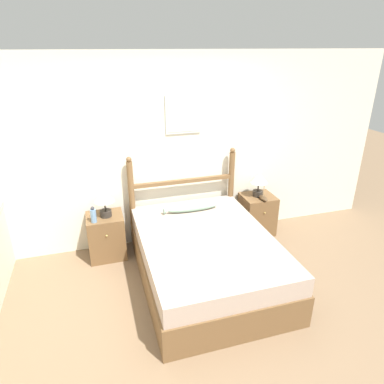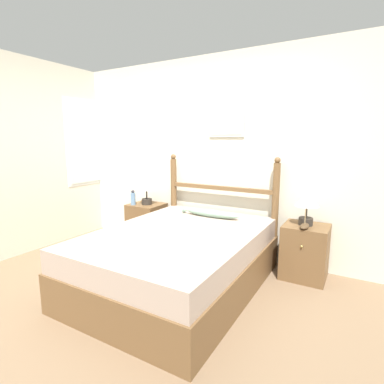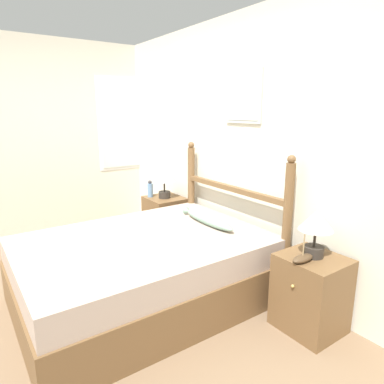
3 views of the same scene
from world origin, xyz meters
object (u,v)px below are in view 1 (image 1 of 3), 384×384
(table_lamp_left, at_px, (104,199))
(table_lamp_right, at_px, (259,180))
(nightstand_left, at_px, (107,236))
(nightstand_right, at_px, (257,214))
(fish_pillow, at_px, (192,208))
(model_boat, at_px, (263,198))
(bottle, at_px, (93,215))
(bed, at_px, (206,258))

(table_lamp_left, distance_m, table_lamp_right, 2.14)
(nightstand_left, distance_m, nightstand_right, 2.17)
(nightstand_right, height_order, fish_pillow, fish_pillow)
(model_boat, height_order, fish_pillow, model_boat)
(nightstand_right, bearing_deg, table_lamp_right, 148.73)
(table_lamp_left, xyz_separation_m, table_lamp_right, (2.14, 0.02, 0.00))
(nightstand_right, relative_size, table_lamp_left, 1.65)
(nightstand_left, height_order, nightstand_right, same)
(model_boat, distance_m, fish_pillow, 1.06)
(model_boat, bearing_deg, bottle, 179.91)
(bed, distance_m, bottle, 1.47)
(bed, bearing_deg, table_lamp_left, 141.78)
(bed, relative_size, table_lamp_right, 5.76)
(bed, xyz_separation_m, model_boat, (1.09, 0.72, 0.33))
(nightstand_right, height_order, table_lamp_right, table_lamp_right)
(bed, height_order, nightstand_right, nightstand_right)
(table_lamp_left, height_order, table_lamp_right, same)
(bed, distance_m, table_lamp_left, 1.46)
(bed, height_order, fish_pillow, fish_pillow)
(nightstand_left, distance_m, model_boat, 2.20)
(bed, relative_size, nightstand_left, 3.50)
(bed, relative_size, bottle, 9.78)
(nightstand_right, bearing_deg, nightstand_left, 180.00)
(bed, relative_size, model_boat, 9.75)
(fish_pillow, bearing_deg, table_lamp_left, 171.53)
(table_lamp_right, bearing_deg, bed, -141.35)
(bed, xyz_separation_m, bottle, (-1.22, 0.72, 0.40))
(table_lamp_right, bearing_deg, fish_pillow, -170.05)
(table_lamp_right, xyz_separation_m, fish_pillow, (-1.05, -0.18, -0.21))
(nightstand_left, distance_m, table_lamp_left, 0.54)
(bed, height_order, model_boat, model_boat)
(nightstand_left, bearing_deg, nightstand_right, 0.00)
(table_lamp_left, bearing_deg, bottle, -142.13)
(bed, xyz_separation_m, table_lamp_left, (-1.06, 0.84, 0.55))
(bottle, relative_size, fish_pillow, 0.29)
(table_lamp_left, xyz_separation_m, fish_pillow, (1.09, -0.16, -0.21))
(nightstand_right, height_order, model_boat, model_boat)
(table_lamp_left, height_order, fish_pillow, table_lamp_left)
(model_boat, relative_size, fish_pillow, 0.29)
(nightstand_left, relative_size, table_lamp_right, 1.65)
(table_lamp_right, distance_m, model_boat, 0.26)
(nightstand_right, relative_size, fish_pillow, 0.80)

